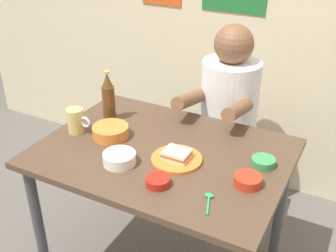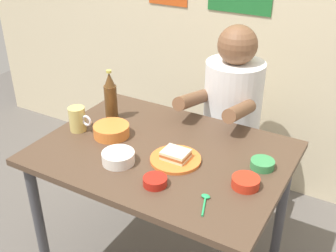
% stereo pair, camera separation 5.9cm
% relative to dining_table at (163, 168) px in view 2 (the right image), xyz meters
% --- Properties ---
extents(dining_table, '(1.10, 0.80, 0.74)m').
position_rel_dining_table_xyz_m(dining_table, '(0.00, 0.00, 0.00)').
color(dining_table, '#4C3828').
rests_on(dining_table, ground).
extents(stool, '(0.34, 0.34, 0.45)m').
position_rel_dining_table_xyz_m(stool, '(0.08, 0.63, -0.30)').
color(stool, '#4C4C51').
rests_on(stool, ground).
extents(person_seated, '(0.33, 0.56, 0.72)m').
position_rel_dining_table_xyz_m(person_seated, '(0.08, 0.62, 0.12)').
color(person_seated, white).
rests_on(person_seated, stool).
extents(plate_orange, '(0.22, 0.22, 0.01)m').
position_rel_dining_table_xyz_m(plate_orange, '(0.09, -0.04, 0.10)').
color(plate_orange, orange).
rests_on(plate_orange, dining_table).
extents(sandwich, '(0.11, 0.09, 0.04)m').
position_rel_dining_table_xyz_m(sandwich, '(0.09, -0.04, 0.13)').
color(sandwich, beige).
rests_on(sandwich, plate_orange).
extents(beer_mug, '(0.13, 0.08, 0.12)m').
position_rel_dining_table_xyz_m(beer_mug, '(-0.45, -0.04, 0.15)').
color(beer_mug, '#D1BC66').
rests_on(beer_mug, dining_table).
extents(beer_bottle, '(0.06, 0.06, 0.26)m').
position_rel_dining_table_xyz_m(beer_bottle, '(-0.38, 0.14, 0.21)').
color(beer_bottle, '#593819').
rests_on(beer_bottle, dining_table).
extents(rice_bowl_white, '(0.14, 0.14, 0.05)m').
position_rel_dining_table_xyz_m(rice_bowl_white, '(-0.11, -0.18, 0.12)').
color(rice_bowl_white, silver).
rests_on(rice_bowl_white, dining_table).
extents(dip_bowl_green, '(0.10, 0.10, 0.03)m').
position_rel_dining_table_xyz_m(dip_bowl_green, '(0.43, 0.09, 0.11)').
color(dip_bowl_green, '#388C4C').
rests_on(dip_bowl_green, dining_table).
extents(sambal_bowl_red, '(0.10, 0.10, 0.03)m').
position_rel_dining_table_xyz_m(sambal_bowl_red, '(0.10, -0.23, 0.11)').
color(sambal_bowl_red, '#B21E14').
rests_on(sambal_bowl_red, dining_table).
extents(sauce_bowl_chili, '(0.11, 0.11, 0.04)m').
position_rel_dining_table_xyz_m(sauce_bowl_chili, '(0.42, -0.07, 0.12)').
color(sauce_bowl_chili, red).
rests_on(sauce_bowl_chili, dining_table).
extents(soup_bowl_orange, '(0.17, 0.17, 0.05)m').
position_rel_dining_table_xyz_m(soup_bowl_orange, '(-0.28, -0.01, 0.12)').
color(soup_bowl_orange, orange).
rests_on(soup_bowl_orange, dining_table).
extents(spoon, '(0.06, 0.12, 0.01)m').
position_rel_dining_table_xyz_m(spoon, '(0.32, -0.23, 0.10)').
color(spoon, '#26A559').
rests_on(spoon, dining_table).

